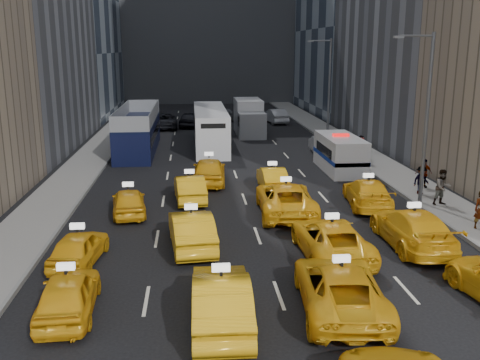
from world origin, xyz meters
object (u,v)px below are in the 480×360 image
at_px(box_truck, 249,117).
at_px(nypd_van, 340,154).
at_px(double_decker, 138,130).
at_px(city_bus, 210,128).

bearing_deg(box_truck, nypd_van, -73.94).
xyz_separation_m(nypd_van, double_decker, (-14.38, 8.54, 0.59)).
relative_size(city_bus, box_truck, 1.75).
height_order(nypd_van, box_truck, box_truck).
bearing_deg(nypd_van, box_truck, 106.60).
distance_m(nypd_van, double_decker, 16.74).
bearing_deg(nypd_van, double_decker, 150.62).
bearing_deg(box_truck, double_decker, -140.86).
xyz_separation_m(double_decker, city_bus, (5.90, 1.49, -0.15)).
distance_m(double_decker, box_truck, 12.63).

